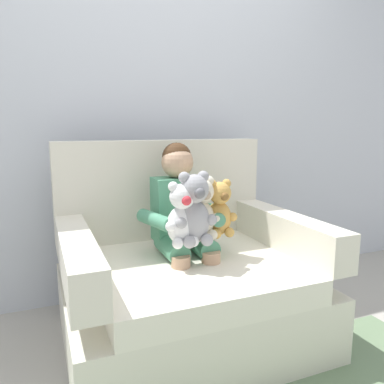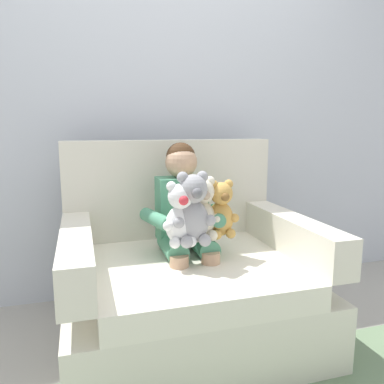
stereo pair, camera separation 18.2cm
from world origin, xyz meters
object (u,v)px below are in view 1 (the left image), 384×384
Objects in this scene: plush_cream at (201,210)px; plush_honey at (219,210)px; armchair at (185,279)px; plush_grey at (194,211)px; plush_white at (182,216)px; seated_child at (182,214)px.

plush_cream is 1.08× the size of plush_honey.
plush_honey is (0.11, 0.01, -0.01)m from plush_cream.
plush_grey is at bearing -95.46° from armchair.
armchair is 4.04× the size of plush_white.
seated_child reaches higher than plush_grey.
seated_child is at bearing 119.31° from plush_honey.
armchair is 0.42m from plush_white.
plush_grey reaches higher than plush_honey.
plush_cream is at bearing 162.09° from plush_honey.
plush_cream is 0.14m from plush_white.
seated_child reaches higher than plush_honey.
plush_cream is at bearing -61.03° from armchair.
armchair is at bearing 96.89° from plush_grey.
plush_grey is (-0.17, -0.08, 0.03)m from plush_honey.
plush_white is at bearing -111.78° from seated_child.
plush_cream is at bearing 57.81° from plush_grey.
plush_grey is at bearing -148.33° from plush_cream.
plush_honey is (0.23, 0.07, -0.01)m from plush_white.
seated_child is 2.62× the size of plush_cream.
plush_white is 1.05× the size of plush_honey.
armchair is at bearing 71.98° from plush_white.
plush_white is at bearing -167.37° from plush_cream.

